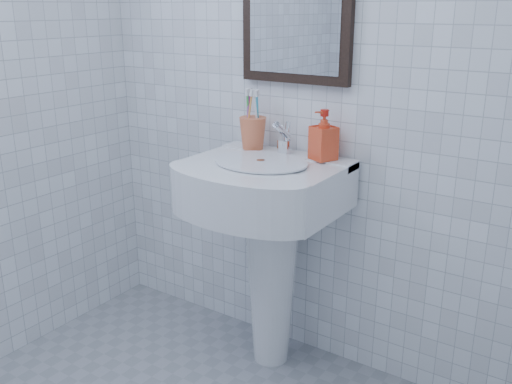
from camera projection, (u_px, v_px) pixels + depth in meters
The scene contains 6 objects.
wall_back at pixel (312, 81), 2.35m from camera, with size 2.20×0.02×2.50m, color silver.
washbasin at pixel (269, 230), 2.41m from camera, with size 0.62×0.46×0.96m.
faucet at pixel (284, 140), 2.39m from camera, with size 0.06×0.13×0.15m.
toothbrush_cup at pixel (253, 133), 2.47m from camera, with size 0.12×0.12×0.14m, color #DC6940, non-canonical shape.
soap_dispenser at pixel (324, 135), 2.29m from camera, with size 0.09×0.09×0.20m, color red.
wall_mirror at pixel (296, 5), 2.28m from camera, with size 0.50×0.04×0.62m.
Camera 1 is at (1.14, -0.90, 1.55)m, focal length 40.00 mm.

